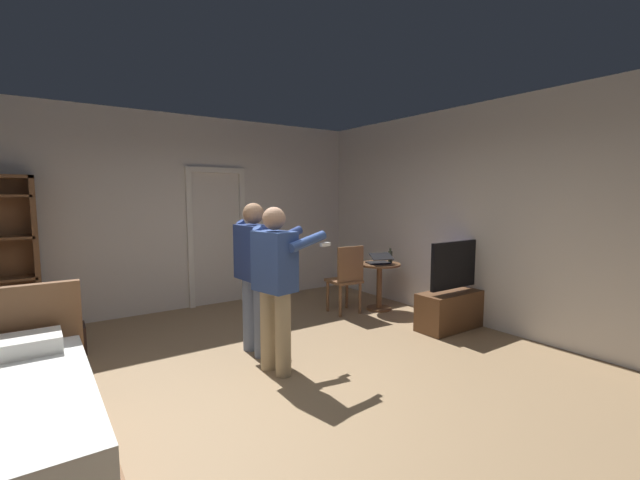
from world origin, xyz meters
The scene contains 12 objects.
ground_plane centered at (0.00, 0.00, 0.00)m, with size 6.81×6.81×0.00m, color #997A56.
wall_back centered at (0.00, 3.11, 1.44)m, with size 6.43×0.12×2.88m, color silver.
wall_right centered at (3.16, 0.00, 1.44)m, with size 0.12×6.34×2.88m, color silver.
doorway_frame centered at (0.69, 3.03, 1.22)m, with size 0.93×0.08×2.13m.
tv_flatscreen centered at (2.80, 0.13, 0.32)m, with size 1.17×0.40×1.13m.
side_table centered at (2.54, 1.32, 0.47)m, with size 0.62×0.62×0.70m.
laptop centered at (2.50, 1.28, 0.75)m, with size 0.41×0.41×0.17m.
bottle_on_table centered at (2.68, 1.24, 0.80)m, with size 0.06×0.06×0.22m.
wooden_chair centered at (2.00, 1.42, 0.54)m, with size 0.45×0.45×0.99m.
person_blue_shirt centered at (0.20, 0.25, 0.91)m, with size 0.71×0.58×1.60m.
person_striped_shirt centered at (0.26, 0.80, 0.94)m, with size 0.65×0.60×1.63m.
suitcase_dark centered at (-1.55, 1.94, 0.15)m, with size 0.58×0.33×0.30m, color black.
Camera 1 is at (-1.67, -3.18, 1.71)m, focal length 23.34 mm.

